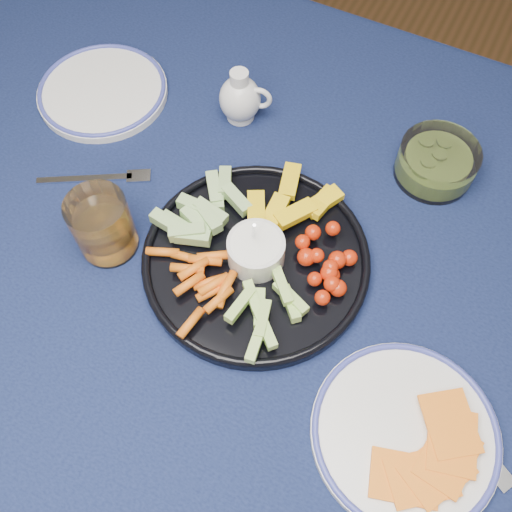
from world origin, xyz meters
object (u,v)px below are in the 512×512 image
at_px(creamer_pitcher, 241,98).
at_px(side_plate_extra, 103,91).
at_px(dining_table, 263,266).
at_px(pickle_bowl, 436,164).
at_px(crudite_platter, 255,256).
at_px(cheese_plate, 406,433).
at_px(juice_tumbler, 104,228).

xyz_separation_m(creamer_pitcher, side_plate_extra, (-0.24, -0.07, -0.03)).
relative_size(dining_table, pickle_bowl, 13.44).
bearing_deg(creamer_pitcher, dining_table, -54.34).
height_order(dining_table, side_plate_extra, side_plate_extra).
height_order(crudite_platter, cheese_plate, crudite_platter).
relative_size(dining_table, crudite_platter, 5.05).
xyz_separation_m(crudite_platter, pickle_bowl, (0.18, 0.27, 0.01)).
bearing_deg(pickle_bowl, dining_table, -128.70).
xyz_separation_m(creamer_pitcher, cheese_plate, (0.43, -0.38, -0.03)).
bearing_deg(creamer_pitcher, juice_tumbler, -99.99).
relative_size(dining_table, creamer_pitcher, 17.29).
xyz_separation_m(crudite_platter, cheese_plate, (0.28, -0.13, -0.01)).
height_order(pickle_bowl, juice_tumbler, juice_tumbler).
height_order(crudite_platter, juice_tumbler, crudite_platter).
height_order(dining_table, pickle_bowl, pickle_bowl).
distance_m(juice_tumbler, side_plate_extra, 0.31).
height_order(dining_table, creamer_pitcher, creamer_pitcher).
relative_size(dining_table, cheese_plate, 7.08).
bearing_deg(dining_table, side_plate_extra, 160.51).
bearing_deg(juice_tumbler, cheese_plate, -7.57).
relative_size(cheese_plate, juice_tumbler, 2.31).
bearing_deg(crudite_platter, pickle_bowl, 56.90).
height_order(pickle_bowl, side_plate_extra, pickle_bowl).
xyz_separation_m(creamer_pitcher, pickle_bowl, (0.33, 0.03, -0.02)).
xyz_separation_m(pickle_bowl, side_plate_extra, (-0.57, -0.10, -0.02)).
distance_m(dining_table, cheese_plate, 0.35).
distance_m(pickle_bowl, cheese_plate, 0.42).
height_order(creamer_pitcher, side_plate_extra, creamer_pitcher).
xyz_separation_m(dining_table, side_plate_extra, (-0.38, 0.14, 0.10)).
bearing_deg(creamer_pitcher, cheese_plate, -41.30).
height_order(creamer_pitcher, cheese_plate, creamer_pitcher).
xyz_separation_m(pickle_bowl, juice_tumbler, (-0.39, -0.34, 0.02)).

